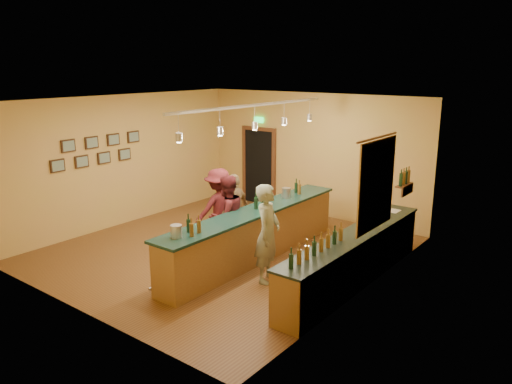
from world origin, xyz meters
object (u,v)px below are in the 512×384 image
Objects in this scene: back_counter at (353,258)px; customer_c at (219,208)px; bar_stool at (372,220)px; tasting_bar at (255,231)px; bartender at (268,233)px; customer_a at (227,217)px; customer_b at (235,209)px.

customer_c reaches higher than back_counter.
bar_stool is at bearing 144.84° from customer_c.
bartender is (0.83, -0.68, 0.31)m from tasting_bar.
bar_stool is (0.78, 2.75, -0.28)m from bartender.
bar_stool is at bearing -33.68° from bartender.
back_counter reaches higher than bar_stool.
bartender reaches higher than customer_a.
customer_b is (-3.03, 0.26, 0.31)m from back_counter.
tasting_bar reaches higher than bar_stool.
bartender is 2.05m from customer_c.
bartender is at bearing -105.91° from bar_stool.
customer_b reaches higher than tasting_bar.
tasting_bar is at bearing -175.15° from back_counter.
tasting_bar is (-2.13, -0.18, 0.12)m from back_counter.
customer_b is at bearing 153.55° from tasting_bar.
customer_c is 3.31m from bar_stool.
bartender is 1.05× the size of customer_c.
bartender reaches higher than customer_b.
customer_b is (-1.72, 1.12, -0.12)m from bartender.
back_counter is at bearing 77.32° from customer_b.
bar_stool is (-0.52, 1.89, 0.15)m from back_counter.
customer_c reaches higher than customer_a.
bar_stool is (1.61, 2.07, 0.03)m from tasting_bar.
customer_a is (-0.55, -0.23, 0.26)m from tasting_bar.
back_counter is at bearing -74.48° from bar_stool.
tasting_bar is 1.02m from customer_b.
bar_stool is at bearing 115.26° from customer_b.
bartender is at bearing 49.19° from customer_b.
tasting_bar is at bearing 55.84° from customer_b.
tasting_bar is at bearing -127.89° from bar_stool.
customer_c is (-1.06, 0.12, 0.27)m from tasting_bar.
bar_stool is at bearing 105.52° from back_counter.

